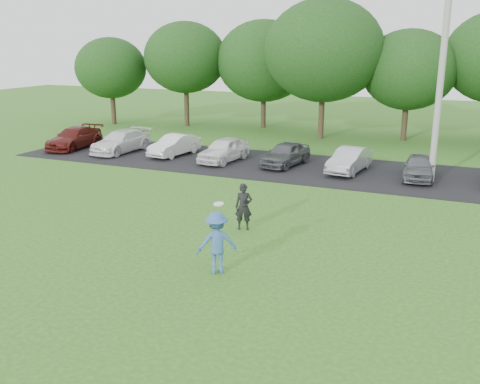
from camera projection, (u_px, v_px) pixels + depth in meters
The scene contains 7 objects.
ground at pixel (190, 270), 14.60m from camera, with size 100.00×100.00×0.00m, color #2D641C.
parking_lot at pixel (315, 169), 26.12m from camera, with size 32.00×6.50×0.03m, color black.
utility_pole at pixel (441, 75), 22.55m from camera, with size 0.28×0.28×9.29m, color #A6A5A0.
frisbee_player at pixel (217, 242), 14.22m from camera, with size 1.26×1.15×2.01m.
camera_bystander at pixel (244, 207), 17.56m from camera, with size 0.66×0.53×1.55m.
parked_cars at pixel (288, 155), 26.35m from camera, with size 30.52×4.36×1.22m.
tree_row at pixel (384, 60), 32.88m from camera, with size 42.39×9.85×8.64m.
Camera 1 is at (6.50, -11.88, 6.00)m, focal length 40.00 mm.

